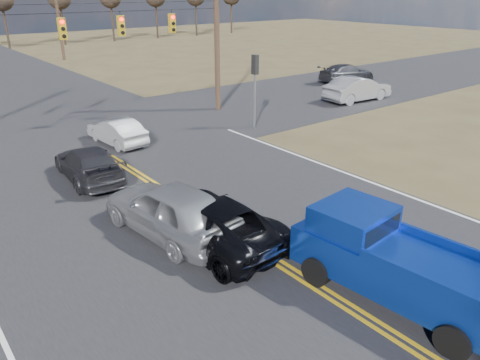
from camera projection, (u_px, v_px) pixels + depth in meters
ground at (353, 311)px, 11.10m from camera, size 160.00×160.00×0.00m
road_main at (151, 183)px, 18.36m from camera, size 14.00×120.00×0.02m
road_cross at (77, 136)px, 24.17m from camera, size 120.00×12.00×0.02m
signal_gantry at (75, 34)px, 22.37m from camera, size 19.60×4.83×10.00m
utility_poles at (70, 32)px, 21.45m from camera, size 19.60×58.32×10.00m
treeline at (11, 12)px, 28.50m from camera, size 87.00×117.80×7.40m
pickup_truck at (395, 262)px, 11.27m from camera, size 2.57×5.59×2.04m
silver_suv at (171, 209)px, 14.23m from camera, size 2.60×5.25×1.72m
black_suv at (211, 222)px, 13.80m from camera, size 2.67×5.25×1.42m
white_car_queue at (117, 131)px, 22.76m from camera, size 1.63×3.93×1.26m
dgrey_car_queue at (89, 164)px, 18.49m from camera, size 2.22×4.68×1.32m
cross_car_east_near at (358, 89)px, 31.34m from camera, size 2.07×5.08×1.64m
cross_car_east_far at (347, 73)px, 37.69m from camera, size 2.62×5.11×1.42m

